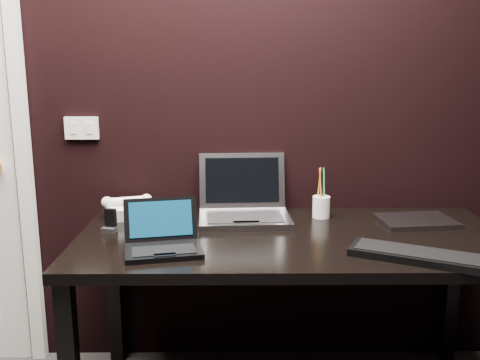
{
  "coord_description": "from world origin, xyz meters",
  "views": [
    {
      "loc": [
        0.08,
        -0.62,
        1.4
      ],
      "look_at": [
        0.09,
        1.35,
        0.97
      ],
      "focal_mm": 40.0,
      "sensor_mm": 36.0,
      "label": 1
    }
  ],
  "objects_px": {
    "desk": "(292,254)",
    "mobile_phone": "(110,223)",
    "pen_cup": "(321,206)",
    "ext_keyboard": "(417,255)",
    "netbook": "(163,241)",
    "silver_laptop": "(244,208)",
    "desk_phone": "(127,208)",
    "closed_laptop": "(416,221)"
  },
  "relations": [
    {
      "from": "desk",
      "to": "mobile_phone",
      "type": "relative_size",
      "value": 18.16
    },
    {
      "from": "pen_cup",
      "to": "desk",
      "type": "bearing_deg",
      "value": -121.08
    },
    {
      "from": "desk",
      "to": "ext_keyboard",
      "type": "xyz_separation_m",
      "value": [
        0.4,
        -0.27,
        0.09
      ]
    },
    {
      "from": "netbook",
      "to": "silver_laptop",
      "type": "height_order",
      "value": "silver_laptop"
    },
    {
      "from": "desk_phone",
      "to": "pen_cup",
      "type": "height_order",
      "value": "pen_cup"
    },
    {
      "from": "closed_laptop",
      "to": "desk_phone",
      "type": "xyz_separation_m",
      "value": [
        -1.24,
        0.11,
        0.03
      ]
    },
    {
      "from": "netbook",
      "to": "desk",
      "type": "bearing_deg",
      "value": 19.97
    },
    {
      "from": "closed_laptop",
      "to": "desk_phone",
      "type": "distance_m",
      "value": 1.25
    },
    {
      "from": "desk",
      "to": "mobile_phone",
      "type": "distance_m",
      "value": 0.74
    },
    {
      "from": "desk",
      "to": "netbook",
      "type": "relative_size",
      "value": 5.44
    },
    {
      "from": "netbook",
      "to": "ext_keyboard",
      "type": "xyz_separation_m",
      "value": [
        0.89,
        -0.09,
        -0.02
      ]
    },
    {
      "from": "netbook",
      "to": "pen_cup",
      "type": "distance_m",
      "value": 0.77
    },
    {
      "from": "silver_laptop",
      "to": "closed_laptop",
      "type": "height_order",
      "value": "silver_laptop"
    },
    {
      "from": "pen_cup",
      "to": "desk_phone",
      "type": "bearing_deg",
      "value": 179.16
    },
    {
      "from": "mobile_phone",
      "to": "silver_laptop",
      "type": "bearing_deg",
      "value": 18.08
    },
    {
      "from": "desk",
      "to": "netbook",
      "type": "height_order",
      "value": "netbook"
    },
    {
      "from": "mobile_phone",
      "to": "pen_cup",
      "type": "distance_m",
      "value": 0.9
    },
    {
      "from": "silver_laptop",
      "to": "desk",
      "type": "bearing_deg",
      "value": -50.07
    },
    {
      "from": "netbook",
      "to": "closed_laptop",
      "type": "bearing_deg",
      "value": 17.86
    },
    {
      "from": "silver_laptop",
      "to": "ext_keyboard",
      "type": "relative_size",
      "value": 0.86
    },
    {
      "from": "ext_keyboard",
      "to": "closed_laptop",
      "type": "bearing_deg",
      "value": 71.93
    },
    {
      "from": "silver_laptop",
      "to": "closed_laptop",
      "type": "distance_m",
      "value": 0.73
    },
    {
      "from": "netbook",
      "to": "pen_cup",
      "type": "height_order",
      "value": "pen_cup"
    },
    {
      "from": "ext_keyboard",
      "to": "pen_cup",
      "type": "xyz_separation_m",
      "value": [
        -0.25,
        0.52,
        0.04
      ]
    },
    {
      "from": "desk_phone",
      "to": "mobile_phone",
      "type": "distance_m",
      "value": 0.21
    },
    {
      "from": "ext_keyboard",
      "to": "mobile_phone",
      "type": "height_order",
      "value": "mobile_phone"
    },
    {
      "from": "desk_phone",
      "to": "mobile_phone",
      "type": "bearing_deg",
      "value": -97.09
    },
    {
      "from": "silver_laptop",
      "to": "closed_laptop",
      "type": "relative_size",
      "value": 1.23
    },
    {
      "from": "desk",
      "to": "netbook",
      "type": "distance_m",
      "value": 0.53
    },
    {
      "from": "closed_laptop",
      "to": "desk_phone",
      "type": "height_order",
      "value": "desk_phone"
    },
    {
      "from": "silver_laptop",
      "to": "desk_phone",
      "type": "height_order",
      "value": "silver_laptop"
    },
    {
      "from": "mobile_phone",
      "to": "closed_laptop",
      "type": "bearing_deg",
      "value": 4.68
    },
    {
      "from": "silver_laptop",
      "to": "pen_cup",
      "type": "relative_size",
      "value": 1.82
    },
    {
      "from": "netbook",
      "to": "mobile_phone",
      "type": "relative_size",
      "value": 3.34
    },
    {
      "from": "netbook",
      "to": "pen_cup",
      "type": "relative_size",
      "value": 1.4
    },
    {
      "from": "silver_laptop",
      "to": "ext_keyboard",
      "type": "height_order",
      "value": "silver_laptop"
    },
    {
      "from": "silver_laptop",
      "to": "pen_cup",
      "type": "distance_m",
      "value": 0.34
    },
    {
      "from": "ext_keyboard",
      "to": "closed_laptop",
      "type": "height_order",
      "value": "ext_keyboard"
    },
    {
      "from": "desk",
      "to": "closed_laptop",
      "type": "distance_m",
      "value": 0.57
    },
    {
      "from": "ext_keyboard",
      "to": "desk_phone",
      "type": "distance_m",
      "value": 1.23
    },
    {
      "from": "desk",
      "to": "silver_laptop",
      "type": "height_order",
      "value": "silver_laptop"
    },
    {
      "from": "netbook",
      "to": "silver_laptop",
      "type": "relative_size",
      "value": 0.77
    }
  ]
}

